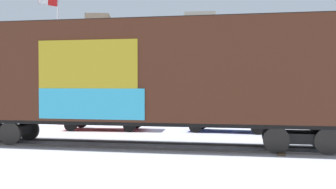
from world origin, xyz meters
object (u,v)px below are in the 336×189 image
at_px(freight_car, 140,73).
at_px(parked_car_blue, 227,115).
at_px(parked_car_red, 103,112).
at_px(flagpole, 55,40).

distance_m(freight_car, parked_car_blue, 6.66).
bearing_deg(parked_car_red, flagpole, 137.59).
bearing_deg(parked_car_blue, freight_car, -123.12).
bearing_deg(freight_car, flagpole, 127.43).
bearing_deg(parked_car_blue, parked_car_red, 178.98).
distance_m(freight_car, parked_car_red, 6.48).
distance_m(freight_car, flagpole, 11.71).
bearing_deg(flagpole, freight_car, -52.57).
bearing_deg(flagpole, parked_car_blue, -19.93).
height_order(parked_car_red, parked_car_blue, parked_car_red).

